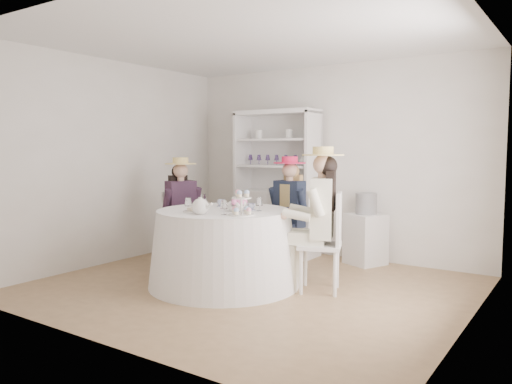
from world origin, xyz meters
The scene contains 23 objects.
ground centered at (0.00, 0.00, 0.00)m, with size 4.50×4.50×0.00m, color olive.
ceiling centered at (0.00, 0.00, 2.70)m, with size 4.50×4.50×0.00m, color white.
wall_back centered at (0.00, 2.00, 1.35)m, with size 4.50×4.50×0.00m, color silver.
wall_front centered at (0.00, -2.00, 1.35)m, with size 4.50×4.50×0.00m, color silver.
wall_left centered at (-2.25, 0.00, 1.35)m, with size 4.50×4.50×0.00m, color silver.
wall_right centered at (2.25, 0.00, 1.35)m, with size 4.50×4.50×0.00m, color silver.
tea_table centered at (-0.29, -0.11, 0.42)m, with size 1.68×1.68×0.85m.
hutch centered at (-0.69, 1.68, 0.74)m, with size 1.32×0.69×2.08m.
side_table centered at (0.64, 1.75, 0.33)m, with size 0.43×0.43×0.67m, color silver.
hatbox centered at (0.64, 1.75, 0.81)m, with size 0.28×0.28×0.28m, color black.
guest_left centered at (-1.28, 0.29, 0.80)m, with size 0.59×0.54×1.42m.
guest_mid centered at (-0.07, 0.94, 0.81)m, with size 0.52×0.54×1.43m.
guest_right centered at (0.71, 0.27, 0.88)m, with size 0.64×0.59×1.55m.
spare_chair centered at (-0.37, 1.31, 0.55)m, with size 0.56×0.56×1.03m.
teacup_a centered at (-0.50, 0.11, 0.89)m, with size 0.09×0.09×0.07m, color white.
teacup_b centered at (-0.33, 0.16, 0.88)m, with size 0.07×0.07×0.06m, color white.
teacup_c centered at (-0.02, 0.03, 0.89)m, with size 0.08×0.08×0.07m, color white.
flower_bowl centered at (-0.10, -0.14, 0.88)m, with size 0.21×0.21×0.05m, color white.
flower_arrangement centered at (-0.09, -0.11, 0.93)m, with size 0.17×0.17×0.06m.
table_teapot centered at (-0.26, -0.55, 0.93)m, with size 0.25×0.18×0.19m.
sandwich_plate centered at (-0.44, -0.43, 0.87)m, with size 0.25×0.25×0.06m.
cupcake_stand centered at (0.14, -0.37, 0.94)m, with size 0.27×0.27×0.25m.
stemware_set centered at (-0.29, -0.11, 0.93)m, with size 0.85×0.82×0.15m.
Camera 1 is at (3.09, -4.47, 1.53)m, focal length 35.00 mm.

